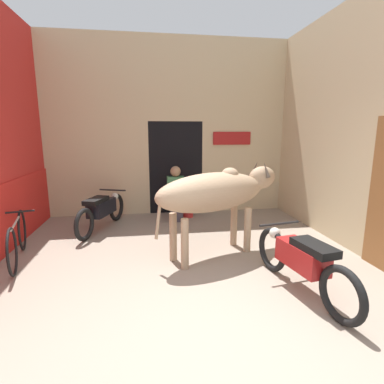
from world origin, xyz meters
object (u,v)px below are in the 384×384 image
at_px(plastic_stool, 188,207).
at_px(shopkeeper_seated, 176,192).
at_px(cow, 218,192).
at_px(bicycle, 17,239).
at_px(motorcycle_far, 102,210).
at_px(motorcycle_near, 302,260).

bearing_deg(plastic_stool, shopkeeper_seated, -148.16).
relative_size(shopkeeper_seated, plastic_stool, 2.74).
distance_m(cow, bicycle, 3.04).
bearing_deg(motorcycle_far, bicycle, -127.69).
distance_m(motorcycle_near, plastic_stool, 3.51).
height_order(motorcycle_near, shopkeeper_seated, shopkeeper_seated).
relative_size(motorcycle_near, plastic_stool, 4.26).
distance_m(cow, motorcycle_far, 2.54).
height_order(motorcycle_near, plastic_stool, motorcycle_near).
relative_size(cow, motorcycle_near, 1.21).
xyz_separation_m(bicycle, shopkeeper_seated, (2.51, 1.77, 0.29)).
relative_size(cow, bicycle, 1.38).
xyz_separation_m(motorcycle_near, shopkeeper_seated, (-1.18, 3.22, 0.22)).
bearing_deg(bicycle, cow, -3.83).
relative_size(cow, motorcycle_far, 1.25).
height_order(cow, plastic_stool, cow).
height_order(bicycle, shopkeeper_seated, shopkeeper_seated).
bearing_deg(cow, motorcycle_near, -59.85).
bearing_deg(shopkeeper_seated, cow, -77.04).
relative_size(bicycle, plastic_stool, 3.74).
height_order(shopkeeper_seated, plastic_stool, shopkeeper_seated).
relative_size(bicycle, shopkeeper_seated, 1.36).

